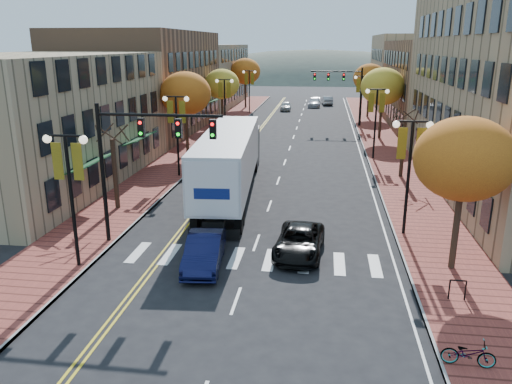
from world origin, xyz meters
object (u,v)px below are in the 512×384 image
(navy_sedan, at_px, (204,251))
(black_suv, at_px, (299,241))
(bicycle, at_px, (468,353))
(semi_truck, at_px, (231,157))

(navy_sedan, height_order, black_suv, navy_sedan)
(black_suv, distance_m, bicycle, 9.88)
(semi_truck, xyz_separation_m, navy_sedan, (0.82, -11.18, -1.86))
(navy_sedan, relative_size, black_suv, 0.95)
(navy_sedan, xyz_separation_m, bicycle, (9.75, -6.24, -0.15))
(black_suv, height_order, bicycle, black_suv)
(navy_sedan, bearing_deg, bicycle, -38.42)
(semi_truck, bearing_deg, navy_sedan, -90.06)
(bicycle, bearing_deg, semi_truck, 36.70)
(semi_truck, distance_m, black_suv, 10.70)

